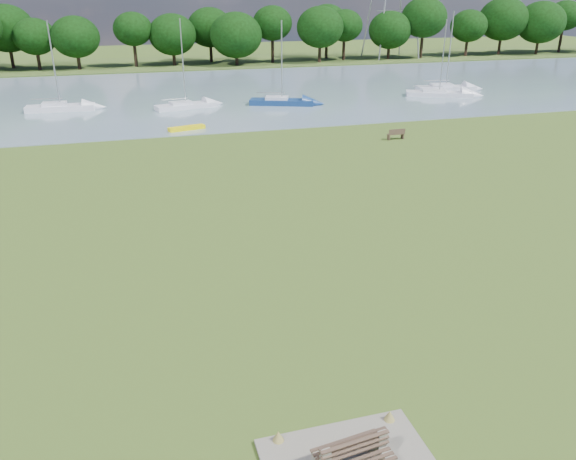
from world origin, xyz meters
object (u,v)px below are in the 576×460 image
object	(u,v)px
riverbank_bench	(396,134)
sailboat_7	(59,106)
sailboat_0	(281,100)
sailboat_4	(439,92)
kayak	(187,128)
sailboat_6	(185,104)
bench_pair	(353,456)
sailboat_5	(445,86)

from	to	relation	value
riverbank_bench	sailboat_7	xyz separation A→B (m)	(-26.57, 19.56, 0.12)
sailboat_0	sailboat_4	size ratio (longest dim) A/B	1.02
sailboat_0	sailboat_7	size ratio (longest dim) A/B	0.98
kayak	sailboat_4	bearing A→B (deg)	2.28
sailboat_4	sailboat_6	distance (m)	28.04
sailboat_0	sailboat_4	xyz separation A→B (m)	(18.29, 0.19, -0.07)
sailboat_4	sailboat_7	world-z (taller)	sailboat_7
kayak	sailboat_0	xyz separation A→B (m)	(10.71, 8.82, 0.34)
kayak	sailboat_6	distance (m)	9.67
bench_pair	sailboat_4	bearing A→B (deg)	50.97
bench_pair	sailboat_7	bearing A→B (deg)	95.02
sailboat_0	sailboat_5	xyz separation A→B (m)	(20.86, 3.12, 0.01)
sailboat_0	sailboat_7	distance (m)	21.91
riverbank_bench	sailboat_4	xyz separation A→B (m)	(13.43, 16.79, 0.04)
sailboat_6	sailboat_7	size ratio (longest dim) A/B	1.01
sailboat_7	kayak	bearing A→B (deg)	-44.92
riverbank_bench	sailboat_4	distance (m)	21.49
riverbank_bench	sailboat_4	bearing A→B (deg)	49.80
riverbank_bench	sailboat_5	xyz separation A→B (m)	(15.99, 19.72, 0.13)
bench_pair	sailboat_6	xyz separation A→B (m)	(1.36, 47.61, -0.02)
sailboat_0	sailboat_5	world-z (taller)	sailboat_5
sailboat_0	sailboat_6	size ratio (longest dim) A/B	0.97
sailboat_4	sailboat_5	bearing A→B (deg)	73.20
sailboat_0	sailboat_5	bearing A→B (deg)	29.58
kayak	riverbank_bench	bearing A→B (deg)	-41.50
bench_pair	riverbank_bench	xyz separation A→B (m)	(15.97, 30.22, -0.07)
riverbank_bench	sailboat_6	distance (m)	22.71
sailboat_7	riverbank_bench	bearing A→B (deg)	-34.29
bench_pair	sailboat_6	world-z (taller)	sailboat_6
riverbank_bench	bench_pair	bearing A→B (deg)	-119.39
riverbank_bench	sailboat_0	world-z (taller)	sailboat_0
sailboat_5	sailboat_6	xyz separation A→B (m)	(-30.60, -2.33, -0.08)
sailboat_5	sailboat_7	xyz separation A→B (m)	(-42.57, -0.16, -0.00)
riverbank_bench	sailboat_7	distance (m)	33.00
sailboat_5	sailboat_6	bearing A→B (deg)	-165.67
kayak	sailboat_6	size ratio (longest dim) A/B	0.37
bench_pair	kayak	size ratio (longest dim) A/B	0.62
bench_pair	sailboat_5	world-z (taller)	sailboat_5
kayak	sailboat_7	distance (m)	16.12
sailboat_5	sailboat_6	distance (m)	30.69
sailboat_0	sailboat_6	distance (m)	9.77
kayak	sailboat_5	world-z (taller)	sailboat_5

